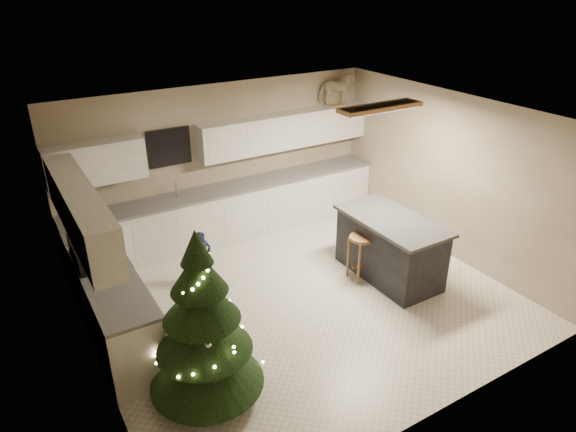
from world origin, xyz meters
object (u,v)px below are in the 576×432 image
object	(u,v)px
christmas_tree	(203,333)
bar_stool	(361,247)
island	(390,247)
rocking_horse	(337,89)
toddler	(203,258)

from	to	relation	value
christmas_tree	bar_stool	bearing A→B (deg)	19.40
island	rocking_horse	world-z (taller)	rocking_horse
island	toddler	world-z (taller)	island
christmas_tree	rocking_horse	size ratio (longest dim) A/B	2.96
island	rocking_horse	size ratio (longest dim) A/B	2.47
bar_stool	toddler	size ratio (longest dim) A/B	0.85
bar_stool	christmas_tree	world-z (taller)	christmas_tree
island	rocking_horse	bearing A→B (deg)	73.21
christmas_tree	toddler	distance (m)	2.33
island	bar_stool	bearing A→B (deg)	158.74
bar_stool	rocking_horse	xyz separation A→B (m)	(1.17, 2.33, 1.77)
rocking_horse	island	bearing A→B (deg)	170.98
bar_stool	rocking_horse	distance (m)	3.15
toddler	rocking_horse	distance (m)	3.92
island	toddler	size ratio (longest dim) A/B	2.07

